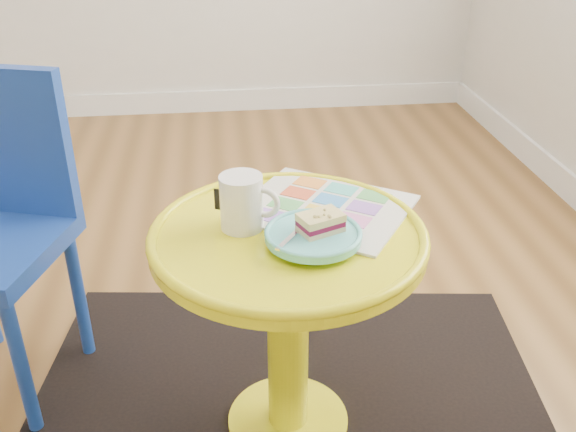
{
  "coord_description": "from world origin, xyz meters",
  "views": [
    {
      "loc": [
        0.57,
        -1.53,
        1.2
      ],
      "look_at": [
        0.7,
        -0.39,
        0.58
      ],
      "focal_mm": 40.0,
      "sensor_mm": 36.0,
      "label": 1
    }
  ],
  "objects": [
    {
      "name": "newspaper",
      "position": [
        0.79,
        -0.3,
        0.55
      ],
      "size": [
        0.45,
        0.44,
        0.01
      ],
      "primitive_type": "cube",
      "rotation": [
        0.0,
        0.0,
        -0.59
      ],
      "color": "silver",
      "rests_on": "side_table"
    },
    {
      "name": "cake_slice",
      "position": [
        0.76,
        -0.44,
        0.59
      ],
      "size": [
        0.1,
        0.09,
        0.04
      ],
      "rotation": [
        0.0,
        0.0,
        0.4
      ],
      "color": "#D3BC8C",
      "rests_on": "plate"
    },
    {
      "name": "floor",
      "position": [
        0.0,
        0.0,
        0.0
      ],
      "size": [
        4.0,
        4.0,
        0.0
      ],
      "primitive_type": "plane",
      "color": "brown",
      "rests_on": "ground"
    },
    {
      "name": "fork",
      "position": [
        0.71,
        -0.44,
        0.57
      ],
      "size": [
        0.09,
        0.13,
        0.0
      ],
      "rotation": [
        0.0,
        0.0,
        -0.61
      ],
      "color": "silver",
      "rests_on": "plate"
    },
    {
      "name": "side_table",
      "position": [
        0.7,
        -0.39,
        0.39
      ],
      "size": [
        0.57,
        0.57,
        0.54
      ],
      "color": "yellow",
      "rests_on": "ground"
    },
    {
      "name": "plate",
      "position": [
        0.74,
        -0.45,
        0.56
      ],
      "size": [
        0.19,
        0.19,
        0.02
      ],
      "color": "#63D0D2",
      "rests_on": "newspaper"
    },
    {
      "name": "rug",
      "position": [
        0.7,
        -0.39,
        0.0
      ],
      "size": [
        1.42,
        1.25,
        0.01
      ],
      "primitive_type": "cube",
      "rotation": [
        0.0,
        0.0,
        -0.12
      ],
      "color": "black",
      "rests_on": "ground"
    },
    {
      "name": "mug",
      "position": [
        0.61,
        -0.36,
        0.61
      ],
      "size": [
        0.12,
        0.09,
        0.12
      ],
      "rotation": [
        0.0,
        0.0,
        -0.38
      ],
      "color": "white",
      "rests_on": "side_table"
    }
  ]
}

